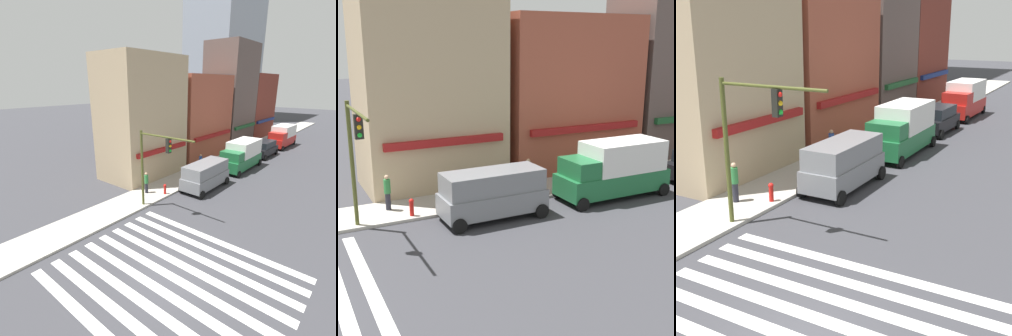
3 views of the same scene
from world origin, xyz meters
TOP-DOWN VIEW (x-y plane):
  - ground_plane at (0.00, 0.00)m, footprint 200.00×200.00m
  - sidewalk_left at (0.00, 7.50)m, footprint 120.00×3.00m
  - crosswalk_stripes at (-0.00, 0.00)m, footprint 8.42×10.80m
  - storefront_row at (23.30, 11.50)m, footprint 34.36×5.30m
  - tower_distant at (56.10, 28.01)m, footprint 19.85×12.03m
  - traffic_signal at (4.56, 5.32)m, footprint 0.32×4.54m
  - van_grey at (10.53, 4.70)m, footprint 5.01×2.22m
  - box_truck_green at (17.70, 4.70)m, footprint 6.21×2.42m
  - suv_black at (24.44, 4.70)m, footprint 4.75×2.12m
  - box_truck_red at (31.39, 4.70)m, footprint 6.26×2.42m
  - pedestrian_blue_shirt at (13.98, 7.44)m, footprint 0.32×0.32m
  - pedestrian_green_top at (6.27, 7.72)m, footprint 0.32×0.32m
  - fire_hydrant at (7.07, 6.40)m, footprint 0.24×0.24m

SIDE VIEW (x-z plane):
  - ground_plane at x=0.00m, z-range 0.00..0.00m
  - crosswalk_stripes at x=0.00m, z-range 0.00..0.01m
  - sidewalk_left at x=0.00m, z-range 0.00..0.15m
  - fire_hydrant at x=7.07m, z-range 0.19..1.03m
  - suv_black at x=24.44m, z-range 0.06..2.00m
  - pedestrian_blue_shirt at x=13.98m, z-range 0.19..1.96m
  - pedestrian_green_top at x=6.27m, z-range 0.19..1.96m
  - van_grey at x=10.53m, z-range 0.12..2.46m
  - box_truck_green at x=17.70m, z-range 0.07..3.11m
  - box_truck_red at x=31.39m, z-range 0.07..3.11m
  - traffic_signal at x=4.56m, z-range 1.07..6.80m
  - storefront_row at x=23.30m, z-range -1.34..12.82m
  - tower_distant at x=56.10m, z-range 0.00..48.95m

